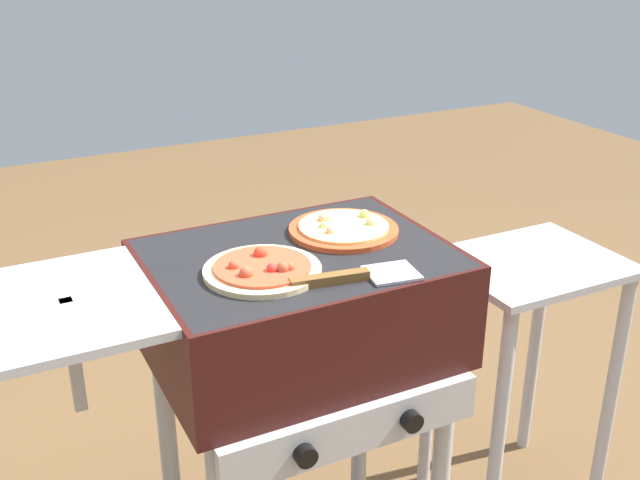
# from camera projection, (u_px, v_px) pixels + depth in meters

# --- Properties ---
(grill) EXTENTS (0.96, 0.53, 0.90)m
(grill) POSITION_uv_depth(u_px,v_px,m) (295.00, 315.00, 1.67)
(grill) COLOR #38110F
(grill) RESTS_ON ground_plane
(pizza_pepperoni) EXTENTS (0.24, 0.24, 0.04)m
(pizza_pepperoni) POSITION_uv_depth(u_px,v_px,m) (262.00, 269.00, 1.53)
(pizza_pepperoni) COLOR beige
(pizza_pepperoni) RESTS_ON grill
(pizza_cheese) EXTENTS (0.25, 0.25, 0.04)m
(pizza_cheese) POSITION_uv_depth(u_px,v_px,m) (344.00, 228.00, 1.73)
(pizza_cheese) COLOR #C64723
(pizza_cheese) RESTS_ON grill
(spatula) EXTENTS (0.27, 0.10, 0.02)m
(spatula) POSITION_uv_depth(u_px,v_px,m) (356.00, 277.00, 1.50)
(spatula) COLOR #B7BABF
(spatula) RESTS_ON grill
(prep_table) EXTENTS (0.44, 0.36, 0.75)m
(prep_table) POSITION_uv_depth(u_px,v_px,m) (525.00, 333.00, 2.04)
(prep_table) COLOR #B2B2B7
(prep_table) RESTS_ON ground_plane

